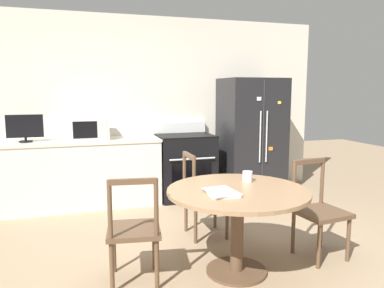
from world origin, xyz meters
The scene contains 13 objects.
ground_plane centered at (0.00, 0.00, 0.00)m, with size 14.00×14.00×0.00m, color #9E8466.
back_wall centered at (0.00, 2.65, 1.30)m, with size 5.20×0.10×2.60m.
kitchen_counter centered at (-1.11, 2.29, 0.45)m, with size 2.21×0.64×0.90m.
refrigerator centered at (1.42, 2.21, 0.86)m, with size 0.87×0.76×1.72m.
oven_range centered at (0.40, 2.26, 0.47)m, with size 0.78×0.68×1.08m.
microwave centered at (-0.93, 2.27, 1.05)m, with size 0.51×0.40×0.31m.
countertop_tv centered at (-1.70, 2.27, 1.09)m, with size 0.44×0.16×0.35m.
dining_table centered at (0.18, -0.05, 0.59)m, with size 1.19×1.19×0.73m.
dining_chair_right centered at (1.04, 0.02, 0.43)m, with size 0.47×0.47×0.90m.
dining_chair_far centered at (0.17, 0.81, 0.43)m, with size 0.42×0.42×0.90m.
dining_chair_left centered at (-0.68, 0.05, 0.43)m, with size 0.48×0.48×0.90m.
candle_glass centered at (0.37, 0.17, 0.77)m, with size 0.09×0.09×0.09m.
mail_stack centered at (-0.01, -0.14, 0.74)m, with size 0.24×0.32×0.02m.
Camera 1 is at (-1.09, -2.83, 1.55)m, focal length 35.00 mm.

